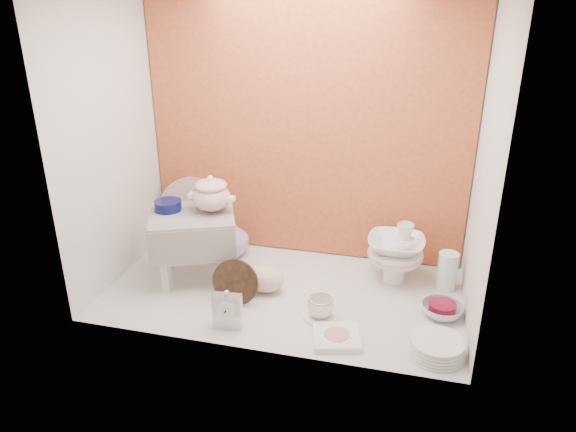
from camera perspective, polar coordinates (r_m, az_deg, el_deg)
name	(u,v)px	position (r m, az deg, el deg)	size (l,w,h in m)	color
ground	(283,292)	(2.82, -0.50, -8.00)	(1.80, 1.80, 0.00)	silver
niche_shell	(292,105)	(2.64, 0.45, 11.63)	(1.86, 1.03, 1.53)	#C46331
step_stool	(194,246)	(2.91, -9.90, -3.16)	(0.43, 0.37, 0.37)	silver
soup_tureen	(211,193)	(2.81, -8.12, 2.37)	(0.24, 0.24, 0.20)	white
cobalt_bowl	(168,205)	(2.89, -12.56, 1.09)	(0.14, 0.14, 0.05)	#091143
floral_platter	(193,210)	(3.31, -9.99, 0.61)	(0.42, 0.06, 0.42)	silver
blue_white_vase	(228,236)	(3.14, -6.40, -2.09)	(0.24, 0.24, 0.25)	white
lacquer_tray	(235,282)	(2.68, -5.60, -7.00)	(0.24, 0.06, 0.24)	black
mantel_clock	(227,309)	(2.51, -6.42, -9.77)	(0.13, 0.05, 0.19)	silver
plush_pig	(265,279)	(2.78, -2.44, -6.65)	(0.25, 0.17, 0.15)	beige
teacup_saucer	(320,317)	(2.62, 3.41, -10.57)	(0.16, 0.16, 0.01)	white
gold_rim_teacup	(320,307)	(2.59, 3.44, -9.55)	(0.13, 0.13, 0.10)	white
lattice_dish	(337,337)	(2.47, 5.15, -12.64)	(0.21, 0.21, 0.03)	white
dinner_plate_stack	(437,347)	(2.45, 15.44, -13.23)	(0.25, 0.25, 0.07)	white
crystal_bowl	(442,310)	(2.72, 15.97, -9.55)	(0.20, 0.20, 0.06)	silver
clear_glass_vase	(447,271)	(2.91, 16.48, -5.61)	(0.10, 0.10, 0.20)	silver
porcelain_tower	(396,252)	(2.90, 11.30, -3.73)	(0.30, 0.30, 0.34)	white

